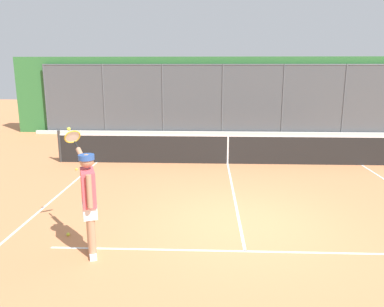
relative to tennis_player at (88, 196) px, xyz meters
The scene contains 7 objects.
ground_plane 3.13m from the tennis_player, 152.26° to the right, with size 60.00×60.00×0.00m, color #C67A4C.
court_line_markings 2.81m from the tennis_player, behind, with size 8.77×11.13×0.01m.
fence_backdrop 12.90m from the tennis_player, 101.72° to the right, with size 19.80×1.37×3.60m.
tennis_net 6.83m from the tennis_player, 112.59° to the right, with size 11.27×0.09×1.07m.
tennis_player is the anchor object (origin of this frame).
tennis_ball_near_net 1.36m from the tennis_player, 45.03° to the right, with size 0.07×0.07×0.07m, color #C1D138.
tennis_ball_by_sideline 5.76m from the tennis_player, 68.37° to the right, with size 0.07×0.07×0.07m, color #C1D138.
Camera 1 is at (0.66, 7.19, 3.09)m, focal length 35.33 mm.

